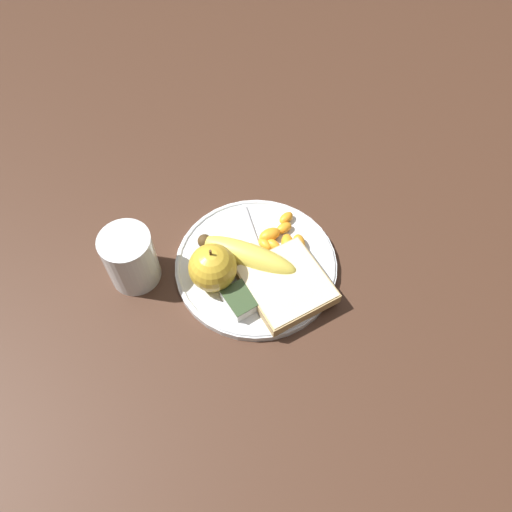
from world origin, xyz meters
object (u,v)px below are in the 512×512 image
Objects in this scene: juice_glass at (131,259)px; jam_packet at (240,300)px; banana at (246,255)px; apple at (213,268)px; fork at (261,262)px; bread_slice at (286,285)px; plate at (256,265)px.

jam_packet is (-0.13, -0.10, -0.02)m from juice_glass.
banana is (-0.08, -0.15, -0.01)m from juice_glass.
apple is 0.43× the size of fork.
banana is 0.07m from jam_packet.
juice_glass is 0.23m from bread_slice.
plate is 0.19m from juice_glass.
fork is (0.06, 0.01, -0.01)m from bread_slice.
juice_glass is 0.17m from banana.
jam_packet reaches higher than fork.
plate is 2.64× the size of juice_glass.
jam_packet is at bearing -39.70° from fork.
juice_glass reaches higher than apple.
plate is at bearing -105.73° from fork.
banana reaches higher than plate.
juice_glass is 0.19m from fork.
fork is at bearing -127.10° from banana.
jam_packet is (-0.05, -0.01, -0.02)m from apple.
juice_glass is at bearing 61.17° from plate.
apple is 0.53× the size of banana.
fork is at bearing -100.26° from apple.
jam_packet reaches higher than plate.
bread_slice is at bearing -160.49° from banana.
juice_glass is at bearing 49.36° from apple.
banana is 1.19× the size of bread_slice.
plate is 0.06m from bread_slice.
apple is at bearing 49.38° from bread_slice.
bread_slice is at bearing -130.62° from apple.
banana reaches higher than jam_packet.
juice_glass is at bearing 62.12° from banana.
banana reaches higher than fork.
bread_slice is 0.07m from jam_packet.
jam_packet is at bearing 129.26° from plate.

